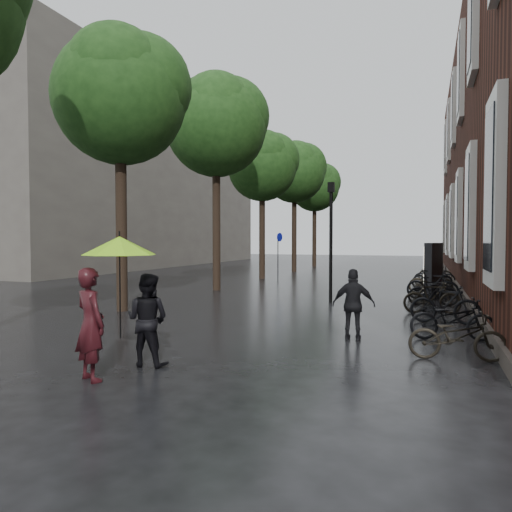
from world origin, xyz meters
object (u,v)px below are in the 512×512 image
at_px(person_burgundy, 91,324).
at_px(ad_lightbox, 433,270).
at_px(pedestrian_walking, 354,305).
at_px(lamp_post, 331,230).
at_px(parked_bicycles, 437,288).
at_px(person_black, 147,319).

height_order(person_burgundy, ad_lightbox, ad_lightbox).
relative_size(pedestrian_walking, lamp_post, 0.37).
height_order(parked_bicycles, lamp_post, lamp_post).
bearing_deg(parked_bicycles, pedestrian_walking, -104.48).
distance_m(pedestrian_walking, parked_bicycles, 6.92).
bearing_deg(lamp_post, pedestrian_walking, -74.14).
xyz_separation_m(person_black, parked_bicycles, (4.64, 9.81, -0.29)).
bearing_deg(person_burgundy, ad_lightbox, -88.06).
xyz_separation_m(pedestrian_walking, ad_lightbox, (1.64, 8.05, 0.25)).
bearing_deg(ad_lightbox, person_burgundy, -94.14).
xyz_separation_m(pedestrian_walking, parked_bicycles, (1.73, 6.70, -0.27)).
relative_size(parked_bicycles, lamp_post, 4.01).
relative_size(person_burgundy, parked_bicycles, 0.10).
bearing_deg(person_black, ad_lightbox, -115.88).
bearing_deg(ad_lightbox, lamp_post, -124.40).
bearing_deg(parked_bicycles, ad_lightbox, 93.90).
height_order(person_burgundy, lamp_post, lamp_post).
bearing_deg(pedestrian_walking, parked_bicycles, -109.84).
relative_size(person_burgundy, person_black, 1.10).
xyz_separation_m(person_black, ad_lightbox, (4.55, 11.17, 0.23)).
bearing_deg(person_burgundy, lamp_post, -75.96).
distance_m(person_burgundy, pedestrian_walking, 5.22).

